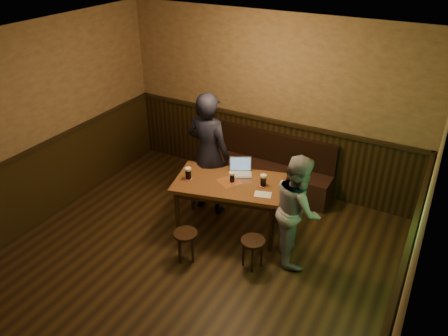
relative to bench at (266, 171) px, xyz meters
name	(u,v)px	position (x,y,z in m)	size (l,w,h in m)	color
room	(170,199)	(-0.08, -2.53, 0.89)	(5.04, 6.04, 2.84)	black
bench	(266,171)	(0.00, 0.00, 0.00)	(2.20, 0.50, 0.95)	black
pub_table	(229,188)	(0.00, -1.28, 0.38)	(1.64, 1.18, 0.80)	brown
stool_left	(186,238)	(-0.19, -2.12, 0.03)	(0.37, 0.37, 0.42)	black
stool_right	(253,245)	(0.63, -1.84, 0.02)	(0.41, 0.41, 0.42)	black
pint_left	(188,173)	(-0.53, -1.48, 0.57)	(0.11, 0.11, 0.17)	#B7163B
pint_mid	(232,177)	(0.04, -1.27, 0.55)	(0.09, 0.09, 0.14)	#B7163B
pint_right	(263,180)	(0.45, -1.16, 0.57)	(0.11, 0.11, 0.17)	#B7163B
laptop	(240,169)	(0.03, -1.00, 0.54)	(0.39, 0.37, 0.22)	silver
menu	(263,194)	(0.54, -1.36, 0.48)	(0.22, 0.15, 0.00)	silver
person_suit	(209,154)	(-0.52, -0.95, 0.63)	(0.69, 0.45, 1.88)	black
person_grey	(297,209)	(1.03, -1.39, 0.43)	(0.72, 0.56, 1.49)	gray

